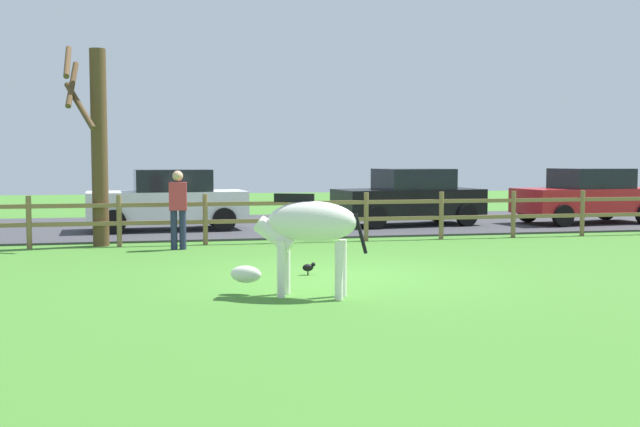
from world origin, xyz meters
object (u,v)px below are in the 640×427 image
(parked_car_black, at_px, (409,196))
(parked_car_red, at_px, (587,195))
(bare_tree, at_px, (97,141))
(crow_on_grass, at_px, (309,267))
(visitor_near_fence, at_px, (178,206))
(parked_car_white, at_px, (168,199))
(zebra, at_px, (306,229))

(parked_car_black, bearing_deg, parked_car_red, -5.21)
(bare_tree, xyz_separation_m, crow_on_grass, (3.63, -4.99, -2.13))
(bare_tree, distance_m, crow_on_grass, 6.53)
(parked_car_red, relative_size, visitor_near_fence, 2.53)
(crow_on_grass, height_order, parked_car_white, parked_car_white)
(parked_car_white, bearing_deg, bare_tree, -117.06)
(zebra, relative_size, parked_car_white, 0.44)
(zebra, distance_m, parked_car_black, 11.06)
(crow_on_grass, xyz_separation_m, parked_car_black, (4.47, 8.02, 0.72))
(parked_car_black, height_order, parked_car_red, same)
(bare_tree, xyz_separation_m, parked_car_white, (1.54, 3.02, -1.42))
(crow_on_grass, height_order, visitor_near_fence, visitor_near_fence)
(crow_on_grass, distance_m, parked_car_white, 8.31)
(zebra, relative_size, parked_car_black, 0.43)
(crow_on_grass, distance_m, parked_car_red, 12.26)
(crow_on_grass, relative_size, parked_car_white, 0.05)
(zebra, relative_size, crow_on_grass, 8.42)
(parked_car_white, distance_m, parked_car_red, 11.72)
(zebra, relative_size, parked_car_red, 0.44)
(bare_tree, bearing_deg, parked_car_black, 20.54)
(bare_tree, relative_size, parked_car_black, 1.04)
(zebra, bearing_deg, parked_car_red, 43.25)
(crow_on_grass, relative_size, parked_car_black, 0.05)
(parked_car_black, bearing_deg, visitor_near_fence, -147.93)
(zebra, distance_m, parked_car_white, 10.05)
(parked_car_black, xyz_separation_m, parked_car_red, (5.16, -0.47, 0.00))
(visitor_near_fence, bearing_deg, parked_car_white, 91.81)
(bare_tree, bearing_deg, parked_car_red, 10.94)
(parked_car_white, height_order, visitor_near_fence, visitor_near_fence)
(crow_on_grass, xyz_separation_m, parked_car_white, (-2.08, 8.01, 0.72))
(bare_tree, height_order, parked_car_white, bare_tree)
(crow_on_grass, bearing_deg, parked_car_red, 38.10)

